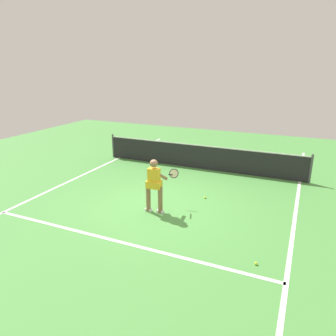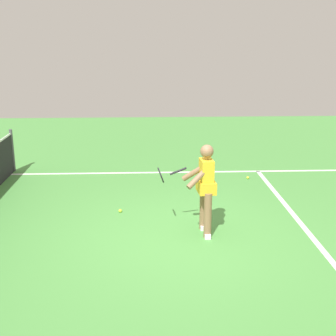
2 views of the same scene
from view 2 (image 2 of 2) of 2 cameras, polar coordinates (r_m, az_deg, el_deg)
ground_plane at (r=7.83m, az=1.51°, el=-8.45°), size 23.83×23.83×0.00m
service_line_marking at (r=8.27m, az=17.09°, el=-7.78°), size 7.57×0.10×0.01m
sideline_right_marking at (r=11.38m, az=0.20°, el=-0.53°), size 0.10×16.33×0.01m
tennis_player at (r=7.68m, az=4.52°, el=-2.21°), size 0.74×0.97×1.55m
tennis_ball_near at (r=11.01m, az=9.85°, el=-1.18°), size 0.07×0.07×0.07m
tennis_ball_mid at (r=8.87m, az=-5.94°, el=-5.29°), size 0.07×0.07×0.07m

